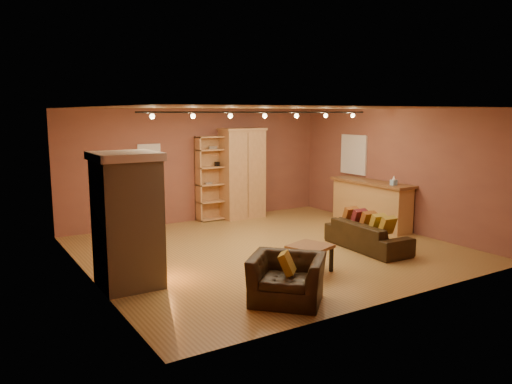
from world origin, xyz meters
TOP-DOWN VIEW (x-y plane):
  - floor at (0.00, 0.00)m, footprint 7.00×7.00m
  - ceiling at (0.00, 0.00)m, footprint 7.00×7.00m
  - back_wall at (0.00, 3.25)m, footprint 7.00×0.02m
  - left_wall at (-3.50, 0.00)m, footprint 0.02×6.50m
  - right_wall at (3.50, 0.00)m, footprint 0.02×6.50m
  - fireplace at (-3.04, -0.60)m, footprint 1.01×0.98m
  - back_window at (-1.30, 3.23)m, footprint 0.56×0.04m
  - bookcase at (0.31, 3.14)m, footprint 0.87×0.34m
  - armoire at (1.08, 2.96)m, footprint 1.14×0.65m
  - bar_counter at (3.20, 0.45)m, footprint 0.61×2.29m
  - tissue_box at (3.15, -0.28)m, footprint 0.12×0.12m
  - right_window at (3.47, 1.40)m, footprint 0.05×0.90m
  - loveseat at (1.68, -1.00)m, footprint 0.65×1.91m
  - armchair at (-1.31, -2.45)m, footprint 1.21×1.22m
  - coffee_table at (-0.21, -1.57)m, footprint 0.81×0.81m
  - track_rail at (0.00, 0.20)m, footprint 5.20×0.09m

SIDE VIEW (x-z plane):
  - floor at x=0.00m, z-range 0.00..0.00m
  - loveseat at x=1.68m, z-range 0.00..0.77m
  - coffee_table at x=-0.21m, z-range 0.17..0.65m
  - armchair at x=-1.31m, z-range 0.00..0.91m
  - bar_counter at x=3.20m, z-range 0.01..1.10m
  - fireplace at x=-3.04m, z-range 0.00..2.12m
  - bookcase at x=0.31m, z-range 0.02..2.15m
  - armoire at x=1.08m, z-range 0.00..2.32m
  - tissue_box at x=3.15m, z-range 1.08..1.29m
  - back_wall at x=0.00m, z-range 0.00..2.80m
  - left_wall at x=-3.50m, z-range 0.00..2.80m
  - right_wall at x=3.50m, z-range 0.00..2.80m
  - back_window at x=-1.30m, z-range 1.12..1.98m
  - right_window at x=3.47m, z-range 1.15..2.15m
  - track_rail at x=0.00m, z-range 2.62..2.75m
  - ceiling at x=0.00m, z-range 2.80..2.80m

